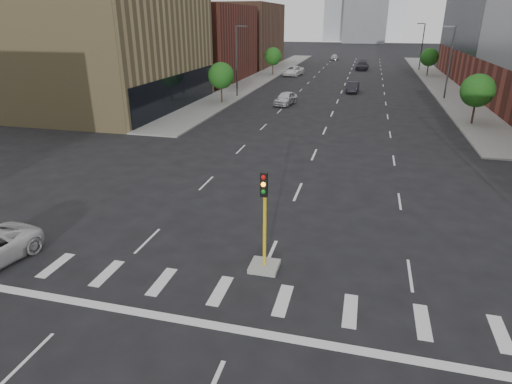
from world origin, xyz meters
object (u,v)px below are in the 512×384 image
at_px(car_mid_right, 353,87).
at_px(car_far_left, 293,71).
at_px(car_distant, 334,57).
at_px(car_near_left, 286,98).
at_px(car_deep_right, 362,66).
at_px(median_traffic_signal, 264,249).

distance_m(car_mid_right, car_far_left, 20.97).
bearing_deg(car_mid_right, car_distant, 100.03).
bearing_deg(car_far_left, car_near_left, -74.12).
height_order(car_mid_right, car_deep_right, car_deep_right).
bearing_deg(car_mid_right, median_traffic_signal, -89.28).
bearing_deg(car_mid_right, car_near_left, -120.19).
distance_m(median_traffic_signal, car_distant, 101.24).
relative_size(car_mid_right, car_far_left, 0.72).
distance_m(car_near_left, car_far_left, 29.54).
bearing_deg(car_near_left, car_mid_right, 65.68).
xyz_separation_m(median_traffic_signal, car_mid_right, (1.54, 48.80, -0.25)).
distance_m(median_traffic_signal, car_deep_right, 79.14).
bearing_deg(car_distant, car_far_left, -95.53).
bearing_deg(car_mid_right, car_deep_right, 91.35).
height_order(car_mid_right, car_far_left, car_far_left).
distance_m(car_near_left, car_mid_right, 14.06).
bearing_deg(car_near_left, car_deep_right, 87.35).
bearing_deg(car_distant, car_near_left, -88.40).
xyz_separation_m(median_traffic_signal, car_near_left, (-6.06, 36.97, -0.17)).
bearing_deg(median_traffic_signal, car_deep_right, 88.43).
bearing_deg(median_traffic_signal, car_mid_right, 88.19).
distance_m(car_mid_right, car_deep_right, 30.31).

